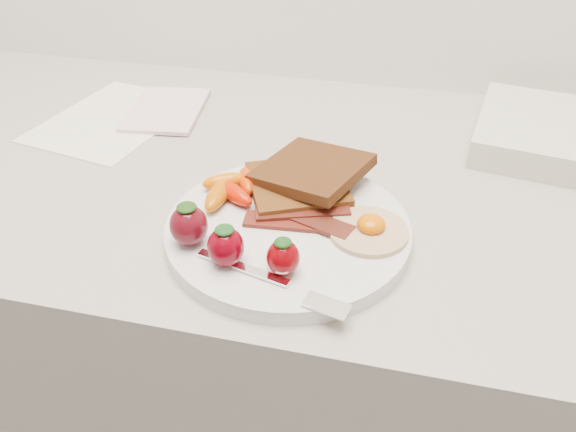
# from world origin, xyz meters

# --- Properties ---
(counter) EXTENTS (2.00, 0.60, 0.90)m
(counter) POSITION_xyz_m (0.00, 1.70, 0.45)
(counter) COLOR gray
(counter) RESTS_ON ground
(plate) EXTENTS (0.27, 0.27, 0.02)m
(plate) POSITION_xyz_m (0.03, 1.56, 0.91)
(plate) COLOR silver
(plate) RESTS_ON counter
(toast_lower) EXTENTS (0.14, 0.14, 0.01)m
(toast_lower) POSITION_xyz_m (0.02, 1.62, 0.93)
(toast_lower) COLOR #4B2913
(toast_lower) RESTS_ON plate
(toast_upper) EXTENTS (0.15, 0.15, 0.03)m
(toast_upper) POSITION_xyz_m (0.04, 1.64, 0.94)
(toast_upper) COLOR black
(toast_upper) RESTS_ON toast_lower
(fried_egg) EXTENTS (0.10, 0.10, 0.02)m
(fried_egg) POSITION_xyz_m (0.12, 1.56, 0.92)
(fried_egg) COLOR beige
(fried_egg) RESTS_ON plate
(bacon_strips) EXTENTS (0.12, 0.07, 0.01)m
(bacon_strips) POSITION_xyz_m (0.04, 1.57, 0.92)
(bacon_strips) COLOR #400E0A
(bacon_strips) RESTS_ON plate
(baby_carrots) EXTENTS (0.08, 0.10, 0.02)m
(baby_carrots) POSITION_xyz_m (-0.05, 1.60, 0.93)
(baby_carrots) COLOR #D46100
(baby_carrots) RESTS_ON plate
(strawberries) EXTENTS (0.14, 0.06, 0.05)m
(strawberries) POSITION_xyz_m (-0.02, 1.49, 0.94)
(strawberries) COLOR #4F0812
(strawberries) RESTS_ON plate
(fork) EXTENTS (0.16, 0.06, 0.00)m
(fork) POSITION_xyz_m (0.04, 1.46, 0.92)
(fork) COLOR white
(fork) RESTS_ON plate
(paper_sheet) EXTENTS (0.22, 0.26, 0.00)m
(paper_sheet) POSITION_xyz_m (-0.30, 1.78, 0.90)
(paper_sheet) COLOR white
(paper_sheet) RESTS_ON counter
(notepad) EXTENTS (0.13, 0.17, 0.01)m
(notepad) POSITION_xyz_m (-0.23, 1.82, 0.91)
(notepad) COLOR beige
(notepad) RESTS_ON paper_sheet
(appliance) EXTENTS (0.29, 0.25, 0.04)m
(appliance) POSITION_xyz_m (0.37, 1.83, 0.92)
(appliance) COLOR beige
(appliance) RESTS_ON counter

